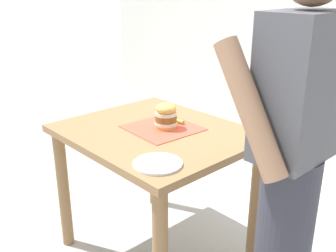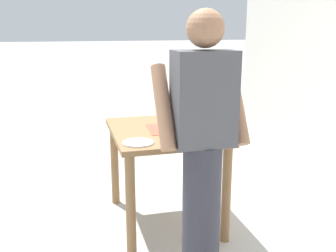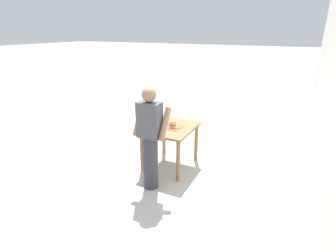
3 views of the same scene
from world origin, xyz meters
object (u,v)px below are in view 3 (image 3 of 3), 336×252
object	(u,v)px
patio_table	(170,134)
side_plate_with_forks	(148,130)
sandwich	(173,124)
pickle_spear	(178,128)
diner_across_table	(150,138)

from	to	relation	value
patio_table	side_plate_with_forks	bearing A→B (deg)	50.27
sandwich	pickle_spear	world-z (taller)	sandwich
patio_table	side_plate_with_forks	world-z (taller)	side_plate_with_forks
patio_table	pickle_spear	distance (m)	0.23
sandwich	diner_across_table	world-z (taller)	diner_across_table
sandwich	patio_table	bearing A→B (deg)	-20.41
pickle_spear	diner_across_table	xyz separation A→B (m)	(0.13, 0.79, 0.08)
sandwich	side_plate_with_forks	size ratio (longest dim) A/B	0.81
patio_table	sandwich	size ratio (longest dim) A/B	5.57
pickle_spear	side_plate_with_forks	distance (m)	0.54
sandwich	pickle_spear	bearing A→B (deg)	-175.48
sandwich	side_plate_with_forks	world-z (taller)	sandwich
patio_table	sandwich	bearing A→B (deg)	159.59
sandwich	pickle_spear	size ratio (longest dim) A/B	2.55
patio_table	side_plate_with_forks	size ratio (longest dim) A/B	4.54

